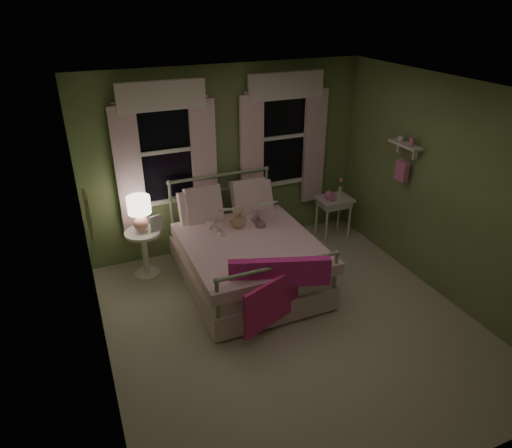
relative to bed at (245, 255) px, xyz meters
name	(u,v)px	position (x,y,z in m)	size (l,w,h in m)	color
room_shell	(296,223)	(0.15, -1.03, 0.92)	(4.20, 4.20, 4.20)	beige
bed	(245,255)	(0.00, 0.00, 0.00)	(1.58, 2.04, 1.18)	white
pink_throw	(280,282)	(0.00, -1.03, 0.23)	(1.07, 0.51, 0.71)	#E12C98
child_left	(213,209)	(-0.28, 0.42, 0.53)	(0.25, 0.16, 0.69)	#F7D1DD
child_right	(253,203)	(0.28, 0.42, 0.51)	(0.32, 0.25, 0.65)	#F7D1DD
book_left	(219,213)	(-0.28, 0.17, 0.58)	(0.20, 0.27, 0.03)	beige
book_right	(260,209)	(0.28, 0.17, 0.54)	(0.20, 0.27, 0.02)	beige
teddy_bear	(238,219)	(0.00, 0.26, 0.41)	(0.24, 0.20, 0.32)	tan
nightstand_left	(144,247)	(-1.17, 0.66, 0.03)	(0.46, 0.46, 0.65)	white
table_lamp	(139,210)	(-1.17, 0.66, 0.57)	(0.29, 0.29, 0.47)	#EDA58C
book_nightstand	(151,232)	(-1.07, 0.58, 0.27)	(0.16, 0.22, 0.02)	beige
nightstand_right	(334,204)	(1.69, 0.62, 0.17)	(0.50, 0.40, 0.64)	white
pink_toy	(329,195)	(1.59, 0.61, 0.32)	(0.14, 0.19, 0.14)	pink
bud_vase	(340,187)	(1.81, 0.67, 0.41)	(0.06, 0.06, 0.28)	white
window_left	(166,147)	(-0.70, 1.00, 1.24)	(1.34, 0.13, 1.96)	black
window_right	(284,133)	(1.00, 1.00, 1.24)	(1.34, 0.13, 1.96)	black
wall_shelf	(404,158)	(2.05, -0.33, 1.14)	(0.15, 0.50, 0.60)	white
framed_picture	(88,214)	(-1.79, -0.43, 1.12)	(0.03, 0.32, 0.42)	beige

